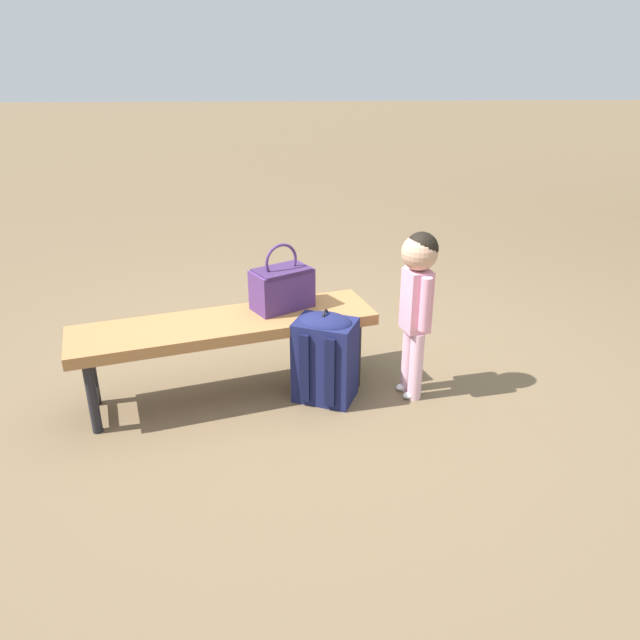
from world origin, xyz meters
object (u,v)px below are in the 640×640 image
(handbag, at_px, (282,286))
(backpack_large, at_px, (325,355))
(park_bench, at_px, (225,330))
(child_standing, at_px, (417,290))

(handbag, distance_m, backpack_large, 0.44)
(park_bench, xyz_separation_m, child_standing, (1.01, -0.04, 0.22))
(park_bench, relative_size, child_standing, 1.78)
(child_standing, xyz_separation_m, backpack_large, (-0.48, -0.01, -0.36))
(handbag, bearing_deg, park_bench, -152.73)
(park_bench, distance_m, child_standing, 1.03)
(handbag, xyz_separation_m, child_standing, (0.70, -0.20, 0.04))
(handbag, distance_m, child_standing, 0.73)
(handbag, xyz_separation_m, backpack_large, (0.22, -0.21, -0.31))
(park_bench, xyz_separation_m, backpack_large, (0.53, -0.06, -0.13))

